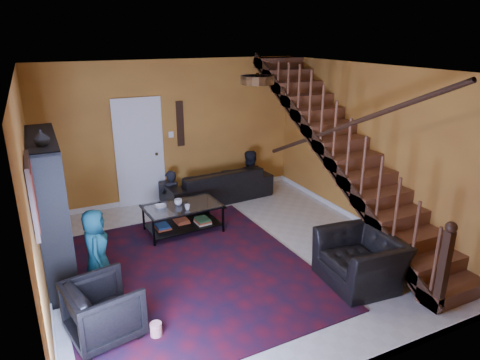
# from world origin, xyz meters

# --- Properties ---
(floor) EXTENTS (5.50, 5.50, 0.00)m
(floor) POSITION_xyz_m (0.00, 0.00, 0.00)
(floor) COLOR beige
(floor) RESTS_ON ground
(room) EXTENTS (5.50, 5.50, 5.50)m
(room) POSITION_xyz_m (-1.33, 1.33, 0.05)
(room) COLOR #C7852C
(room) RESTS_ON ground
(staircase) EXTENTS (0.95, 5.02, 3.18)m
(staircase) POSITION_xyz_m (2.12, -0.00, 1.40)
(staircase) COLOR brown
(staircase) RESTS_ON floor
(bookshelf) EXTENTS (0.35, 1.80, 2.00)m
(bookshelf) POSITION_xyz_m (-2.40, 0.60, 0.96)
(bookshelf) COLOR black
(bookshelf) RESTS_ON floor
(door) EXTENTS (0.82, 0.05, 2.05)m
(door) POSITION_xyz_m (-0.70, 2.73, 1.02)
(door) COLOR silver
(door) RESTS_ON floor
(framed_picture) EXTENTS (0.04, 0.74, 0.74)m
(framed_picture) POSITION_xyz_m (-2.57, -0.90, 1.75)
(framed_picture) COLOR maroon
(framed_picture) RESTS_ON room
(wall_hanging) EXTENTS (0.14, 0.03, 0.90)m
(wall_hanging) POSITION_xyz_m (0.15, 2.73, 1.55)
(wall_hanging) COLOR black
(wall_hanging) RESTS_ON room
(ceiling_fixture) EXTENTS (0.40, 0.40, 0.10)m
(ceiling_fixture) POSITION_xyz_m (0.00, -0.80, 2.74)
(ceiling_fixture) COLOR #3F2814
(ceiling_fixture) RESTS_ON room
(rug) EXTENTS (3.46, 3.93, 0.02)m
(rug) POSITION_xyz_m (-0.78, -0.17, 0.01)
(rug) COLOR #3F0B15
(rug) RESTS_ON floor
(sofa) EXTENTS (2.28, 1.04, 0.65)m
(sofa) POSITION_xyz_m (0.75, 2.30, 0.32)
(sofa) COLOR black
(sofa) RESTS_ON floor
(armchair_left) EXTENTS (0.88, 0.87, 0.68)m
(armchair_left) POSITION_xyz_m (-2.05, -1.07, 0.34)
(armchair_left) COLOR black
(armchair_left) RESTS_ON floor
(armchair_right) EXTENTS (1.01, 1.13, 0.69)m
(armchair_right) POSITION_xyz_m (1.28, -1.45, 0.34)
(armchair_right) COLOR black
(armchair_right) RESTS_ON floor
(person_adult_a) EXTENTS (0.45, 0.31, 1.18)m
(person_adult_a) POSITION_xyz_m (-0.23, 2.35, 0.14)
(person_adult_a) COLOR black
(person_adult_a) RESTS_ON sofa
(person_adult_b) EXTENTS (0.70, 0.56, 1.38)m
(person_adult_b) POSITION_xyz_m (1.50, 2.35, 0.24)
(person_adult_b) COLOR black
(person_adult_b) RESTS_ON sofa
(person_child) EXTENTS (0.44, 0.59, 1.10)m
(person_child) POSITION_xyz_m (-1.95, 0.04, 0.55)
(person_child) COLOR #194F62
(person_child) RESTS_ON armchair_left
(coffee_table) EXTENTS (1.32, 0.83, 0.48)m
(coffee_table) POSITION_xyz_m (-0.39, 1.12, 0.28)
(coffee_table) COLOR black
(coffee_table) RESTS_ON floor
(cup_a) EXTENTS (0.17, 0.17, 0.10)m
(cup_a) POSITION_xyz_m (-0.44, 1.18, 0.54)
(cup_a) COLOR #999999
(cup_a) RESTS_ON coffee_table
(cup_b) EXTENTS (0.12, 0.12, 0.08)m
(cup_b) POSITION_xyz_m (-0.37, 0.93, 0.53)
(cup_b) COLOR #999999
(cup_b) RESTS_ON coffee_table
(bowl) EXTENTS (0.22, 0.22, 0.05)m
(bowl) POSITION_xyz_m (-0.76, 1.18, 0.51)
(bowl) COLOR #999999
(bowl) RESTS_ON coffee_table
(vase) EXTENTS (0.18, 0.18, 0.19)m
(vase) POSITION_xyz_m (-2.41, 0.10, 2.10)
(vase) COLOR #999999
(vase) RESTS_ON bookshelf
(popcorn_bucket) EXTENTS (0.18, 0.18, 0.16)m
(popcorn_bucket) POSITION_xyz_m (-1.54, -1.34, 0.10)
(popcorn_bucket) COLOR red
(popcorn_bucket) RESTS_ON rug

